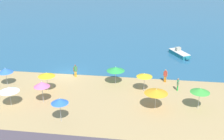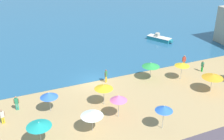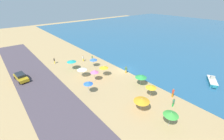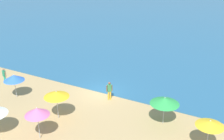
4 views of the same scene
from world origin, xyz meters
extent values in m
plane|color=tan|center=(0.00, 0.00, 0.00)|extent=(160.00, 160.00, 0.00)
cube|color=#295E84|center=(0.00, 55.00, 0.03)|extent=(150.00, 110.00, 0.05)
cylinder|color=#B2B2B7|center=(10.70, -3.84, 0.98)|extent=(0.05, 0.05, 1.97)
cone|color=yellow|center=(10.70, -3.84, 2.10)|extent=(1.92, 1.92, 0.36)
sphere|color=silver|center=(10.70, -3.84, 2.31)|extent=(0.08, 0.08, 0.08)
cylinder|color=#B2B2B7|center=(-0.30, -8.32, 1.02)|extent=(0.05, 0.05, 2.05)
cone|color=pink|center=(-0.30, -8.32, 2.27)|extent=(1.77, 1.77, 0.55)
sphere|color=silver|center=(-0.30, -8.32, 2.58)|extent=(0.08, 0.08, 0.08)
cylinder|color=#B2B2B7|center=(-0.80, -5.52, 1.03)|extent=(0.05, 0.05, 2.05)
cone|color=yellow|center=(-0.80, -5.52, 2.21)|extent=(2.04, 2.04, 0.42)
sphere|color=silver|center=(-0.80, -5.52, 2.45)|extent=(0.08, 0.08, 0.08)
cylinder|color=#B2B2B7|center=(-6.53, -4.47, 0.89)|extent=(0.05, 0.05, 1.78)
cone|color=blue|center=(-6.53, -4.47, 2.00)|extent=(1.89, 1.89, 0.54)
sphere|color=silver|center=(-6.53, -4.47, 2.30)|extent=(0.08, 0.08, 0.08)
cylinder|color=#B2B2B7|center=(7.04, -2.22, 0.93)|extent=(0.05, 0.05, 1.85)
cone|color=green|center=(7.04, -2.22, 2.05)|extent=(2.29, 2.29, 0.49)
sphere|color=silver|center=(7.04, -2.22, 2.33)|extent=(0.08, 0.08, 0.08)
cylinder|color=yellow|center=(1.47, -0.72, 0.43)|extent=(0.14, 0.14, 0.86)
cylinder|color=yellow|center=(1.33, -0.83, 0.43)|extent=(0.14, 0.14, 0.86)
cube|color=#36804E|center=(1.40, -0.78, 1.19)|extent=(0.42, 0.40, 0.68)
sphere|color=brown|center=(1.40, -0.78, 1.66)|extent=(0.22, 0.22, 0.22)
cylinder|color=brown|center=(1.59, -0.63, 1.14)|extent=(0.09, 0.09, 0.61)
cylinder|color=brown|center=(1.22, -0.92, 1.14)|extent=(0.09, 0.09, 0.61)
cylinder|color=teal|center=(-9.66, -2.86, 0.41)|extent=(0.14, 0.14, 0.81)
cylinder|color=teal|center=(-9.84, -2.83, 0.41)|extent=(0.14, 0.14, 0.81)
cube|color=#27895F|center=(-9.75, -2.84, 1.13)|extent=(0.39, 0.28, 0.64)
sphere|color=#A37556|center=(-9.75, -2.84, 1.58)|extent=(0.22, 0.22, 0.22)
cylinder|color=#A37556|center=(-9.52, -2.88, 1.08)|extent=(0.09, 0.09, 0.58)
cylinder|color=#A37556|center=(-9.99, -2.80, 1.08)|extent=(0.09, 0.09, 0.58)
camera|label=1|loc=(11.07, -34.68, 15.16)|focal=45.00mm
camera|label=2|loc=(-10.50, -30.19, 16.98)|focal=45.00mm
camera|label=3|loc=(23.27, -23.19, 16.38)|focal=24.00mm
camera|label=4|loc=(12.34, -20.83, 12.69)|focal=45.00mm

